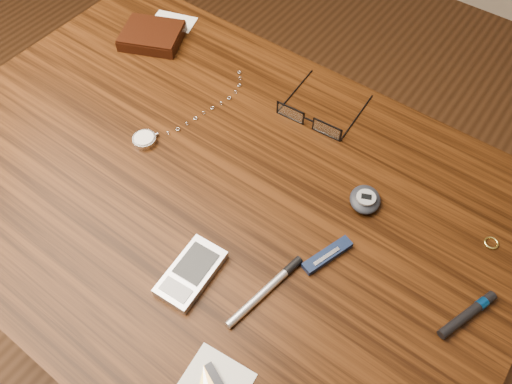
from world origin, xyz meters
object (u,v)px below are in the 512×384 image
(desk, at_px, (211,217))
(silver_pen, at_px, (271,286))
(pocket_knife, at_px, (327,255))
(wallet_and_card, at_px, (153,35))
(pocket_watch, at_px, (148,138))
(eyeglasses, at_px, (311,119))
(pedometer, at_px, (365,199))
(pda_phone, at_px, (191,273))

(desk, xyz_separation_m, silver_pen, (0.19, -0.09, 0.11))
(desk, bearing_deg, silver_pen, -24.43)
(pocket_knife, xyz_separation_m, silver_pen, (-0.04, -0.09, 0.00))
(wallet_and_card, relative_size, pocket_watch, 0.69)
(eyeglasses, bearing_deg, pocket_watch, -136.18)
(eyeglasses, relative_size, silver_pen, 0.99)
(pocket_watch, height_order, silver_pen, same)
(pedometer, bearing_deg, desk, -152.28)
(eyeglasses, distance_m, silver_pen, 0.32)
(eyeglasses, distance_m, pocket_knife, 0.26)
(desk, relative_size, pedometer, 14.24)
(pocket_watch, xyz_separation_m, silver_pen, (0.33, -0.10, 0.00))
(pocket_watch, distance_m, pda_phone, 0.27)
(eyeglasses, xyz_separation_m, pocket_knife, (0.16, -0.21, -0.01))
(pocket_watch, xyz_separation_m, pocket_knife, (0.37, -0.01, -0.00))
(eyeglasses, relative_size, pocket_knife, 1.67)
(wallet_and_card, bearing_deg, eyeglasses, -0.65)
(pda_phone, xyz_separation_m, pedometer, (0.14, 0.26, 0.00))
(wallet_and_card, distance_m, pocket_knife, 0.58)
(pocket_watch, bearing_deg, desk, -5.30)
(wallet_and_card, distance_m, pocket_watch, 0.27)
(pocket_watch, relative_size, pocket_knife, 3.07)
(pedometer, height_order, silver_pen, pedometer)
(pocket_knife, bearing_deg, wallet_and_card, 158.78)
(pocket_watch, relative_size, pda_phone, 2.36)
(eyeglasses, xyz_separation_m, pocket_watch, (-0.20, -0.20, -0.01))
(wallet_and_card, distance_m, pda_phone, 0.53)
(pocket_watch, distance_m, pedometer, 0.38)
(desk, distance_m, eyeglasses, 0.25)
(eyeglasses, distance_m, pda_phone, 0.35)
(desk, distance_m, wallet_and_card, 0.40)
(desk, xyz_separation_m, pda_phone, (0.09, -0.14, 0.11))
(pocket_knife, height_order, silver_pen, same)
(desk, distance_m, pocket_watch, 0.18)
(desk, relative_size, silver_pen, 7.05)
(eyeglasses, bearing_deg, pocket_knife, -51.76)
(wallet_and_card, bearing_deg, desk, -34.06)
(pda_phone, relative_size, silver_pen, 0.77)
(pocket_knife, bearing_deg, pocket_watch, 178.35)
(silver_pen, bearing_deg, pocket_knife, 66.56)
(eyeglasses, bearing_deg, wallet_and_card, 179.35)
(pocket_knife, distance_m, silver_pen, 0.10)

